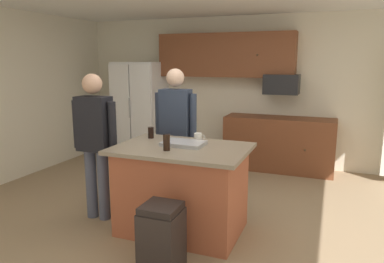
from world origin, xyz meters
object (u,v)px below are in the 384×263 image
person_guest_right (95,137)px  tumbler_amber (167,142)px  microwave_over_range (282,84)px  mug_blue_stoneware (198,137)px  serving_tray (184,143)px  glass_short_whisky (151,133)px  refrigerator (140,110)px  trash_bin (162,238)px  kitchen_island (182,189)px  person_elder_center (176,126)px

person_guest_right → tumbler_amber: person_guest_right is taller
microwave_over_range → mug_blue_stoneware: (-0.57, -2.40, -0.46)m
person_guest_right → serving_tray: (1.04, 0.13, -0.02)m
tumbler_amber → glass_short_whisky: bearing=132.2°
refrigerator → trash_bin: refrigerator is taller
microwave_over_range → glass_short_whisky: (-1.15, -2.44, -0.44)m
refrigerator → mug_blue_stoneware: (2.03, -2.28, 0.09)m
microwave_over_range → serving_tray: microwave_over_range is taller
kitchen_island → person_elder_center: (-0.41, 0.77, 0.53)m
person_guest_right → person_elder_center: person_elder_center is taller
refrigerator → glass_short_whisky: 2.74m
glass_short_whisky → person_guest_right: bearing=-148.9°
glass_short_whisky → serving_tray: (0.50, -0.20, -0.04)m
refrigerator → kitchen_island: (1.95, -2.58, -0.43)m
microwave_over_range → refrigerator: bearing=-177.4°
person_elder_center → mug_blue_stoneware: bearing=17.8°
person_guest_right → kitchen_island: bearing=0.0°
tumbler_amber → person_elder_center: bearing=108.8°
mug_blue_stoneware → serving_tray: bearing=-108.6°
refrigerator → mug_blue_stoneware: 3.05m
mug_blue_stoneware → microwave_over_range: bearing=76.6°
person_guest_right → tumbler_amber: bearing=-11.6°
person_elder_center → mug_blue_stoneware: 0.68m
microwave_over_range → glass_short_whisky: bearing=-115.2°
refrigerator → person_elder_center: refrigerator is taller
mug_blue_stoneware → person_elder_center: bearing=135.7°
microwave_over_range → person_elder_center: (-1.06, -1.93, -0.44)m
glass_short_whisky → trash_bin: bearing=-58.6°
mug_blue_stoneware → person_guest_right: bearing=-161.9°
kitchen_island → serving_tray: bearing=94.1°
microwave_over_range → trash_bin: bearing=-98.5°
microwave_over_range → mug_blue_stoneware: 2.51m
trash_bin → refrigerator: bearing=121.8°
refrigerator → person_guest_right: bearing=-71.1°
refrigerator → glass_short_whisky: bearing=-58.0°
glass_short_whisky → tumbler_amber: bearing=-47.8°
mug_blue_stoneware → trash_bin: 1.27m
refrigerator → trash_bin: 3.99m
refrigerator → glass_short_whisky: size_ratio=13.81×
glass_short_whisky → serving_tray: glass_short_whisky is taller
kitchen_island → person_elder_center: size_ratio=0.80×
mug_blue_stoneware → kitchen_island: bearing=-103.8°
person_elder_center → trash_bin: 1.78m
tumbler_amber → mug_blue_stoneware: bearing=73.0°
kitchen_island → serving_tray: size_ratio=3.18×
refrigerator → kitchen_island: 3.27m
tumbler_amber → serving_tray: 0.28m
glass_short_whisky → trash_bin: (0.63, -1.03, -0.70)m
person_guest_right → person_elder_center: (0.64, 0.84, 0.03)m
refrigerator → person_guest_right: 2.80m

